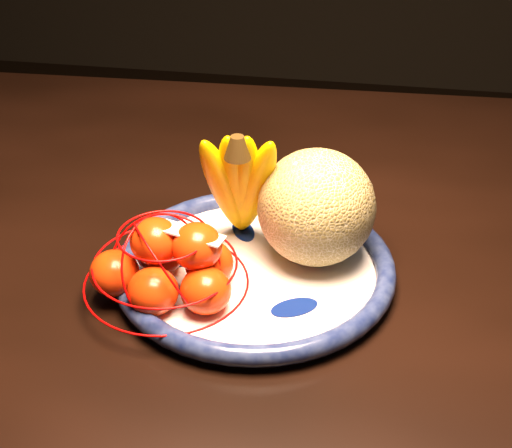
% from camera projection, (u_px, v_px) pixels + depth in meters
% --- Properties ---
extents(dining_table, '(1.59, 0.99, 0.78)m').
position_uv_depth(dining_table, '(344.00, 287.00, 1.05)').
color(dining_table, black).
rests_on(dining_table, ground).
extents(fruit_bowl, '(0.33, 0.33, 0.03)m').
position_uv_depth(fruit_bowl, '(255.00, 269.00, 0.92)').
color(fruit_bowl, white).
rests_on(fruit_bowl, dining_table).
extents(cantaloupe, '(0.14, 0.14, 0.14)m').
position_uv_depth(cantaloupe, '(316.00, 207.00, 0.91)').
color(cantaloupe, olive).
rests_on(cantaloupe, fruit_bowl).
extents(banana_bunch, '(0.12, 0.11, 0.18)m').
position_uv_depth(banana_bunch, '(240.00, 180.00, 0.92)').
color(banana_bunch, '#E6BE00').
rests_on(banana_bunch, fruit_bowl).
extents(mandarin_bag, '(0.23, 0.23, 0.12)m').
position_uv_depth(mandarin_bag, '(169.00, 266.00, 0.87)').
color(mandarin_bag, '#F12702').
rests_on(mandarin_bag, fruit_bowl).
extents(price_tag, '(0.08, 0.04, 0.01)m').
position_uv_depth(price_tag, '(191.00, 233.00, 0.84)').
color(price_tag, white).
rests_on(price_tag, mandarin_bag).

